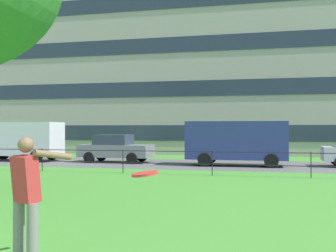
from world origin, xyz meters
The scene contains 8 objects.
street_strip centered at (0.00, 19.75, 0.00)m, with size 80.00×6.35×0.01m, color #565454.
park_fence centered at (0.00, 14.57, 0.67)m, with size 33.92×0.04×1.00m.
person_thrower centered at (0.86, 2.84, 0.96)m, with size 0.72×0.71×1.77m.
frisbee centered at (2.97, 1.54, 1.44)m, with size 0.36×0.36×0.06m.
panel_van_far_right centered at (-10.17, 19.72, 1.27)m, with size 5.07×2.24×2.24m.
car_grey_left centered at (-4.25, 19.97, 0.78)m, with size 4.05×1.90×1.54m.
panel_van_right centered at (2.50, 19.39, 1.27)m, with size 5.00×2.11×2.24m.
apartment_building_background centered at (-5.93, 32.61, 8.00)m, with size 38.40×11.44×15.99m.
Camera 1 is at (4.19, -2.53, 1.89)m, focal length 45.97 mm.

